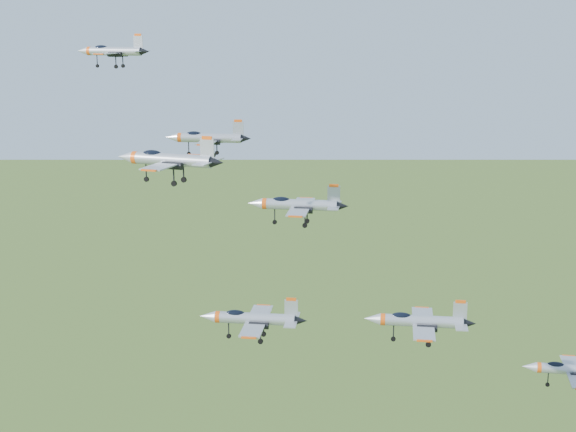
% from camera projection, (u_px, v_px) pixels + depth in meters
% --- Properties ---
extents(jet_lead, '(11.97, 10.00, 3.20)m').
position_uv_depth(jet_lead, '(112.00, 51.00, 119.14)').
color(jet_lead, '#A6A9B2').
extents(jet_left_high, '(10.69, 9.13, 2.92)m').
position_uv_depth(jet_left_high, '(207.00, 138.00, 99.83)').
color(jet_left_high, '#A6A9B2').
extents(jet_right_high, '(12.78, 10.60, 3.41)m').
position_uv_depth(jet_right_high, '(168.00, 159.00, 86.13)').
color(jet_right_high, '#A6A9B2').
extents(jet_left_low, '(13.67, 11.63, 3.72)m').
position_uv_depth(jet_left_low, '(296.00, 204.00, 108.72)').
color(jet_left_low, '#A6A9B2').
extents(jet_right_low, '(11.59, 9.89, 3.17)m').
position_uv_depth(jet_right_low, '(252.00, 318.00, 86.62)').
color(jet_right_low, '#A6A9B2').
extents(jet_trail, '(12.10, 10.32, 3.30)m').
position_uv_depth(jet_trail, '(418.00, 321.00, 88.58)').
color(jet_trail, '#A6A9B2').
extents(jet_extra, '(11.97, 10.15, 3.24)m').
position_uv_depth(jet_extra, '(571.00, 369.00, 99.50)').
color(jet_extra, '#A6A9B2').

